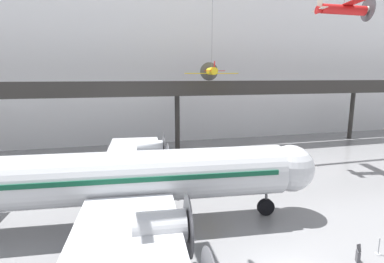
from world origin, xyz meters
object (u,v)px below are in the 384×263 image
object	(u,v)px
stanchion_barrier	(379,249)
airliner_silver_main	(116,178)
info_sign_pedestal	(358,255)
suspended_plane_yellow_lowwing	(212,71)
suspended_plane_red_highwing	(344,9)

from	to	relation	value
stanchion_barrier	airliner_silver_main	bearing A→B (deg)	153.61
airliner_silver_main	info_sign_pedestal	distance (m)	15.72
stanchion_barrier	info_sign_pedestal	distance (m)	1.84
stanchion_barrier	suspended_plane_yellow_lowwing	bearing A→B (deg)	95.53
suspended_plane_yellow_lowwing	info_sign_pedestal	size ratio (longest dim) A/B	9.86
info_sign_pedestal	suspended_plane_yellow_lowwing	bearing A→B (deg)	119.81
airliner_silver_main	suspended_plane_red_highwing	world-z (taller)	suspended_plane_red_highwing
suspended_plane_yellow_lowwing	stanchion_barrier	bearing A→B (deg)	-163.67
airliner_silver_main	stanchion_barrier	xyz separation A→B (m)	(15.08, -7.48, -3.30)
stanchion_barrier	info_sign_pedestal	xyz separation A→B (m)	(-1.81, -0.31, 0.13)
suspended_plane_yellow_lowwing	suspended_plane_red_highwing	xyz separation A→B (m)	(12.34, -8.48, 6.62)
airliner_silver_main	stanchion_barrier	size ratio (longest dim) A/B	31.62
info_sign_pedestal	airliner_silver_main	bearing A→B (deg)	178.01
airliner_silver_main	stanchion_barrier	world-z (taller)	airliner_silver_main
airliner_silver_main	suspended_plane_yellow_lowwing	size ratio (longest dim) A/B	2.79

